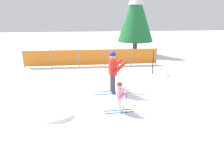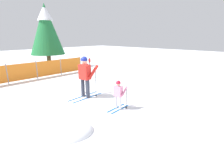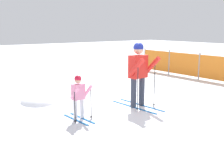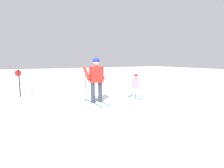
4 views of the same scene
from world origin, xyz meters
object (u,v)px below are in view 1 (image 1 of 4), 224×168
(skier_child, at_px, (120,95))
(safety_fence, at_px, (92,57))
(skier_adult, at_px, (113,68))
(conifer_far, at_px, (136,13))
(trail_marker, at_px, (153,60))

(skier_child, distance_m, safety_fence, 6.82)
(skier_adult, relative_size, safety_fence, 0.21)
(skier_adult, xyz_separation_m, safety_fence, (-0.77, 4.88, -0.49))
(conifer_far, relative_size, trail_marker, 4.08)
(skier_child, relative_size, trail_marker, 0.86)
(trail_marker, bearing_deg, skier_adult, -132.83)
(safety_fence, relative_size, conifer_far, 1.64)
(skier_adult, relative_size, trail_marker, 1.42)
(skier_child, xyz_separation_m, trail_marker, (2.54, 4.62, 0.16))
(skier_child, height_order, safety_fence, safety_fence)
(skier_child, height_order, conifer_far, conifer_far)
(safety_fence, xyz_separation_m, trail_marker, (3.30, -2.15, 0.21))
(safety_fence, bearing_deg, conifer_far, 45.12)
(skier_adult, xyz_separation_m, trail_marker, (2.53, 2.73, -0.28))
(skier_adult, height_order, trail_marker, skier_adult)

